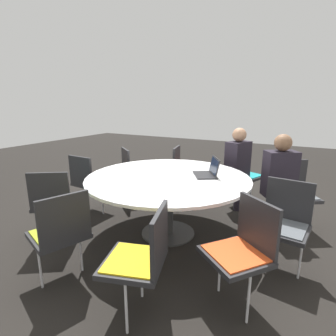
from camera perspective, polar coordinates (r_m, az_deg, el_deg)
name	(u,v)px	position (r m, az deg, el deg)	size (l,w,h in m)	color
ground_plane	(168,233)	(3.31, 0.00, -14.02)	(16.00, 16.00, 0.00)	black
conference_table	(168,184)	(3.06, 0.00, -3.47)	(1.89, 1.89, 0.73)	#333333
chair_0	(294,189)	(3.62, 25.73, -4.18)	(0.59, 0.60, 0.86)	#262628
chair_1	(242,171)	(4.28, 15.89, -0.64)	(0.56, 0.55, 0.86)	#262628
chair_2	(184,168)	(4.31, 3.51, -0.01)	(0.53, 0.51, 0.86)	#262628
chair_3	(134,170)	(4.24, -7.46, -0.33)	(0.60, 0.61, 0.86)	#262628
chair_4	(89,179)	(3.85, -16.91, -2.32)	(0.44, 0.46, 0.86)	#262628
chair_5	(54,200)	(3.19, -23.52, -6.33)	(0.59, 0.60, 0.86)	#262628
chair_6	(61,230)	(2.45, -22.31, -12.37)	(0.56, 0.54, 0.86)	#262628
chair_7	(142,254)	(1.97, -5.60, -18.21)	(0.54, 0.53, 0.86)	#262628
chair_8	(243,246)	(2.14, 15.97, -15.91)	(0.60, 0.61, 0.86)	#262628
chair_9	(284,219)	(2.69, 24.01, -10.12)	(0.47, 0.49, 0.86)	#262628
person_0	(280,176)	(3.39, 23.22, -1.68)	(0.38, 0.42, 1.21)	#231E28
person_1	(238,162)	(3.99, 15.08, 1.26)	(0.42, 0.35, 1.21)	#231E28
laptop	(209,171)	(3.09, 8.82, -0.71)	(0.42, 0.39, 0.21)	#232326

